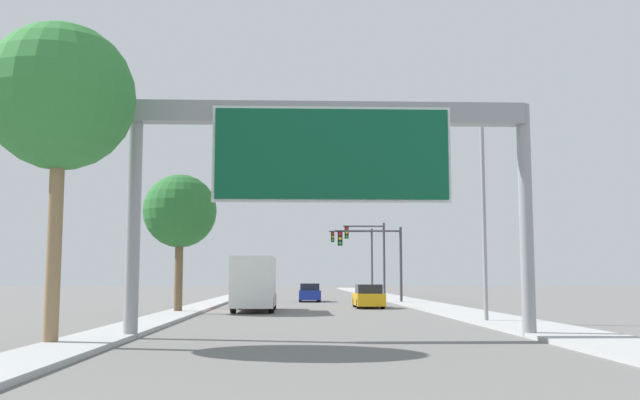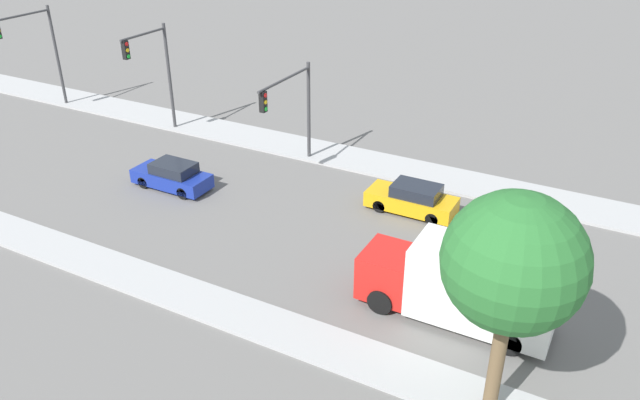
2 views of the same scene
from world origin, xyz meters
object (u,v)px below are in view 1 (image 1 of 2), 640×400
Objects in this scene: sign_gantry at (332,153)px; palm_tree_background at (180,212)px; car_far_left at (310,293)px; traffic_light_far_intersection at (359,251)px; car_near_right at (368,297)px; truck_box_primary at (254,284)px; traffic_light_near_intersection at (378,251)px; traffic_light_mid_block at (372,249)px; street_lamp_right at (476,198)px; palm_tree_foreground at (60,98)px.

sign_gantry is 1.77× the size of palm_tree_background.
traffic_light_far_intersection reaches higher than car_far_left.
traffic_light_far_intersection reaches higher than car_near_right.
truck_box_primary is 15.08m from traffic_light_near_intersection.
traffic_light_far_intersection reaches higher than traffic_light_mid_block.
palm_tree_background reaches higher than traffic_light_far_intersection.
palm_tree_background is at bearing -131.17° from traffic_light_near_intersection.
street_lamp_right reaches higher than traffic_light_near_intersection.
street_lamp_right is (3.05, -15.67, 4.63)m from car_near_right.
palm_tree_background is at bearing -148.50° from car_near_right.
car_far_left is 0.56× the size of palm_tree_background.
car_far_left is 38.64m from palm_tree_foreground.
truck_box_primary is 0.77× the size of palm_tree_foreground.
traffic_light_far_intersection is at bearing 91.38° from traffic_light_mid_block.
street_lamp_right is (10.05, -11.07, 3.77)m from truck_box_primary.
palm_tree_foreground is 17.50m from street_lamp_right.
traffic_light_mid_block is at bearing 44.33° from car_far_left.
traffic_light_mid_block reaches higher than car_far_left.
car_far_left is 7.48m from traffic_light_near_intersection.
truck_box_primary is 1.03× the size of traffic_light_far_intersection.
palm_tree_foreground is (-8.04, -2.64, 1.08)m from sign_gantry.
street_lamp_right is at bearing -47.78° from truck_box_primary.
truck_box_primary is at bearing 28.20° from palm_tree_background.
traffic_light_mid_block is 0.97× the size of traffic_light_far_intersection.
sign_gantry is 17.49m from palm_tree_background.
palm_tree_background is (-7.48, -18.80, 4.81)m from car_far_left.
traffic_light_far_intersection is (0.36, 20.00, 0.74)m from traffic_light_near_intersection.
palm_tree_background is (-7.48, 15.80, -0.53)m from sign_gantry.
car_far_left is 0.46× the size of palm_tree_foreground.
palm_tree_foreground is (-13.70, -42.77, 2.63)m from traffic_light_mid_block.
car_near_right is at bearing -73.83° from car_far_left.
traffic_light_near_intersection reaches higher than truck_box_primary.
traffic_light_near_intersection is 0.76× the size of palm_tree_background.
street_lamp_right is (1.13, -43.27, 0.68)m from traffic_light_far_intersection.
truck_box_primary is at bearing -125.04° from traffic_light_near_intersection.
sign_gantry reaches higher than car_far_left.
car_far_left is at bearing 78.14° from truck_box_primary.
sign_gantry is 1.86× the size of truck_box_primary.
traffic_light_mid_block is (9.16, 22.20, 2.92)m from truck_box_primary.
traffic_light_near_intersection is at bearing -91.04° from traffic_light_far_intersection.
palm_tree_background is at bearing -151.80° from truck_box_primary.
street_lamp_right reaches higher than truck_box_primary.
traffic_light_far_intersection reaches higher than traffic_light_near_intersection.
car_far_left is 0.61× the size of traffic_light_far_intersection.
traffic_light_far_intersection is at bearing 86.03° from car_near_right.
truck_box_primary is 1.06× the size of traffic_light_mid_block.
car_near_right is at bearing 101.01° from street_lamp_right.
street_lamp_right is at bearing -76.72° from car_far_left.
car_near_right is 28.42m from palm_tree_foreground.
sign_gantry is 1.43× the size of palm_tree_foreground.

